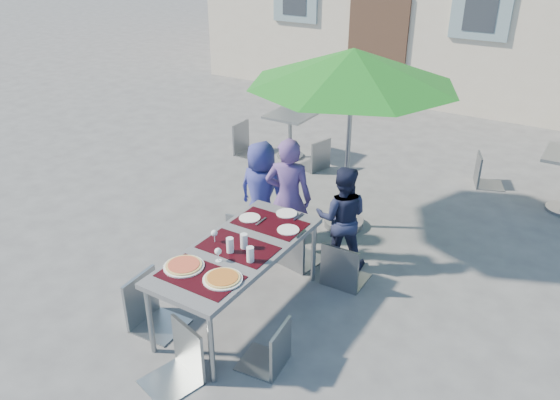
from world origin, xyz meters
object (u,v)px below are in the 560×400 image
Objects in this scene: chair_5 at (175,326)px; child_1 at (288,199)px; cafe_table_0 at (290,128)px; chair_2 at (345,239)px; chair_0 at (244,210)px; dining_table at (238,253)px; child_0 at (261,192)px; pizza_near_right at (223,278)px; bg_chair_l_0 at (245,120)px; bg_chair_r_0 at (317,136)px; child_2 at (342,218)px; chair_3 at (146,273)px; bg_chair_l_1 at (488,152)px; patio_umbrella at (353,68)px; chair_1 at (295,218)px; pizza_near_left at (184,266)px; chair_4 at (271,321)px.

child_1 is at bearing 96.30° from chair_5.
child_1 reaches higher than cafe_table_0.
chair_2 is 1.01× the size of chair_5.
dining_table is at bearing -57.13° from chair_0.
child_0 is 1.42× the size of chair_0.
pizza_near_right reaches higher than cafe_table_0.
pizza_near_right is at bearing 76.48° from chair_5.
bg_chair_r_0 is at bearing 1.67° from bg_chair_l_0.
child_0 is at bearing 106.95° from chair_5.
child_2 is 1.24× the size of chair_2.
child_0 is 1.33m from chair_2.
child_0 is 1.04× the size of child_2.
chair_2 is at bearing 72.71° from pizza_near_right.
cafe_table_0 is at bearing 103.73° from chair_3.
cafe_table_0 is (-1.53, 2.59, -0.22)m from child_1.
child_0 is at bearing -66.45° from cafe_table_0.
child_0 is 1.26× the size of chair_3.
child_2 reaches higher than bg_chair_l_1.
bg_chair_l_1 reaches higher than cafe_table_0.
child_1 is 0.59× the size of patio_umbrella.
chair_2 is at bearing 50.64° from chair_3.
chair_1 is at bearing -94.60° from patio_umbrella.
pizza_near_right is at bearing 3.57° from pizza_near_left.
patio_umbrella reaches higher than chair_4.
child_1 reaches higher than pizza_near_right.
chair_0 is 2.00m from chair_4.
pizza_near_right is 0.85m from chair_3.
pizza_near_left is 0.29× the size of child_0.
bg_chair_r_0 is 1.04× the size of bg_chair_l_1.
bg_chair_r_0 is at bearing 106.93° from dining_table.
bg_chair_l_1 is (0.66, 3.36, -0.04)m from chair_2.
child_1 is at bearing 165.12° from chair_2.
pizza_near_right is 1.77m from chair_0.
child_2 is 1.39× the size of chair_4.
child_2 is at bearing -105.89° from bg_chair_l_1.
child_0 is at bearing 115.25° from dining_table.
patio_umbrella is at bearing 115.31° from chair_2.
pizza_near_left is 0.36× the size of chair_1.
child_1 reaches higher than child_0.
bg_chair_l_0 reaches higher than dining_table.
child_1 reaches higher than chair_1.
chair_5 reaches higher than pizza_near_right.
child_1 is (0.05, 1.69, -0.05)m from pizza_near_left.
child_0 reaches higher than chair_0.
chair_3 is at bearing -83.74° from bg_chair_r_0.
bg_chair_r_0 is (-1.08, 3.55, -0.15)m from dining_table.
chair_3 is (-0.41, -0.07, -0.19)m from pizza_near_left.
chair_1 is at bearing 0.07° from chair_0.
cafe_table_0 is at bearing 110.51° from chair_0.
chair_0 is at bearing 122.87° from dining_table.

